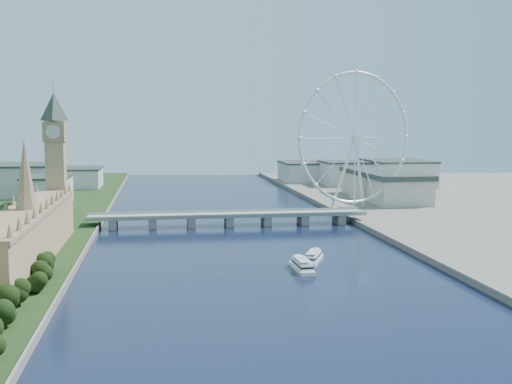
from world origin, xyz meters
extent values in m
plane|color=#16213D|center=(0.00, 0.00, 0.00)|extent=(2000.00, 2000.00, 0.00)
cube|color=tan|center=(-128.00, 170.00, 17.00)|extent=(24.00, 200.00, 28.00)
cone|color=#937A59|center=(-128.00, 170.00, 53.00)|extent=(12.00, 12.00, 40.00)
cube|color=tan|center=(-128.00, 278.00, 43.00)|extent=(13.00, 13.00, 80.00)
cube|color=#937A59|center=(-128.00, 278.00, 75.00)|extent=(15.00, 15.00, 14.00)
pyramid|color=#2D3833|center=(-128.00, 278.00, 103.00)|extent=(20.02, 20.02, 20.00)
cube|color=gray|center=(0.00, 300.00, 8.50)|extent=(220.00, 22.00, 2.00)
cube|color=gray|center=(-90.00, 300.00, 3.75)|extent=(6.00, 20.00, 7.50)
cube|color=gray|center=(-60.00, 300.00, 3.75)|extent=(6.00, 20.00, 7.50)
cube|color=gray|center=(-30.00, 300.00, 3.75)|extent=(6.00, 20.00, 7.50)
cube|color=gray|center=(0.00, 300.00, 3.75)|extent=(6.00, 20.00, 7.50)
cube|color=gray|center=(30.00, 300.00, 3.75)|extent=(6.00, 20.00, 7.50)
cube|color=gray|center=(60.00, 300.00, 3.75)|extent=(6.00, 20.00, 7.50)
cube|color=gray|center=(90.00, 300.00, 3.75)|extent=(6.00, 20.00, 7.50)
torus|color=silver|center=(120.00, 355.00, 68.00)|extent=(113.60, 39.12, 118.60)
cylinder|color=silver|center=(120.00, 355.00, 68.00)|extent=(7.25, 6.61, 6.00)
cube|color=gray|center=(117.00, 365.00, 4.00)|extent=(14.00, 10.00, 2.00)
cube|color=beige|center=(-160.00, 430.00, 16.00)|extent=(40.00, 60.00, 26.00)
cube|color=beige|center=(-200.00, 520.00, 19.00)|extent=(60.00, 80.00, 32.00)
cube|color=beige|center=(-150.00, 600.00, 14.00)|extent=(50.00, 70.00, 22.00)
cube|color=beige|center=(180.00, 580.00, 17.00)|extent=(60.00, 60.00, 28.00)
cube|color=beige|center=(240.00, 560.00, 18.00)|extent=(70.00, 90.00, 30.00)
cube|color=beige|center=(140.00, 640.00, 15.00)|extent=(60.00, 80.00, 24.00)
camera|label=1|loc=(-54.29, -200.75, 81.86)|focal=45.00mm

